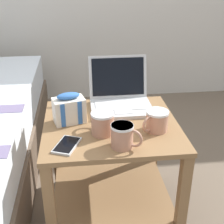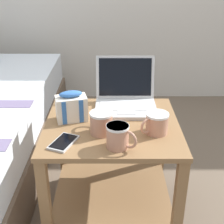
% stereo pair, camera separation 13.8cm
% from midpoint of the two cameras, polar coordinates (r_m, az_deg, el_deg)
% --- Properties ---
extents(ground_plane, '(8.00, 8.00, 0.00)m').
position_cam_midpoint_polar(ground_plane, '(1.77, 2.33, -17.79)').
color(ground_plane, brown).
extents(bedside_table, '(0.62, 0.58, 0.54)m').
position_cam_midpoint_polar(bedside_table, '(1.55, 2.56, -8.42)').
color(bedside_table, olive).
rests_on(bedside_table, ground_plane).
extents(laptop, '(0.31, 0.29, 0.24)m').
position_cam_midpoint_polar(laptop, '(1.61, 4.92, 2.53)').
color(laptop, '#B7BABC').
rests_on(laptop, bedside_table).
extents(mug_front_left, '(0.12, 0.10, 0.10)m').
position_cam_midpoint_polar(mug_front_left, '(1.25, 4.36, -4.37)').
color(mug_front_left, tan).
rests_on(mug_front_left, bedside_table).
extents(mug_front_right, '(0.10, 0.13, 0.10)m').
position_cam_midpoint_polar(mug_front_right, '(1.35, 0.88, -1.82)').
color(mug_front_right, tan).
rests_on(mug_front_right, bedside_table).
extents(mug_mid_center, '(0.13, 0.11, 0.09)m').
position_cam_midpoint_polar(mug_mid_center, '(1.38, 10.99, -1.90)').
color(mug_mid_center, tan).
rests_on(mug_mid_center, bedside_table).
extents(snack_bag, '(0.16, 0.12, 0.15)m').
position_cam_midpoint_polar(snack_bag, '(1.46, -4.79, 0.84)').
color(snack_bag, silver).
rests_on(snack_bag, bedside_table).
extents(cell_phone, '(0.13, 0.16, 0.01)m').
position_cam_midpoint_polar(cell_phone, '(1.30, -5.84, -5.63)').
color(cell_phone, '#B7BABC').
rests_on(cell_phone, bedside_table).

